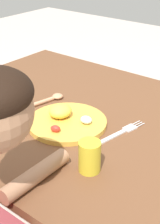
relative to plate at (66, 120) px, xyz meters
The scene contains 5 objects.
dining_table 0.17m from the plate, 71.86° to the left, with size 1.36×0.95×0.70m.
plate is the anchor object (origin of this frame).
fork 0.19m from the plate, 18.32° to the left, with size 0.06×0.24×0.01m.
spoon 0.19m from the plate, 156.17° to the left, with size 0.08×0.22×0.02m.
drinking_cup 0.27m from the plate, 35.30° to the right, with size 0.06×0.06×0.09m, color gold.
Camera 1 is at (0.65, -0.87, 1.31)m, focal length 53.98 mm.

